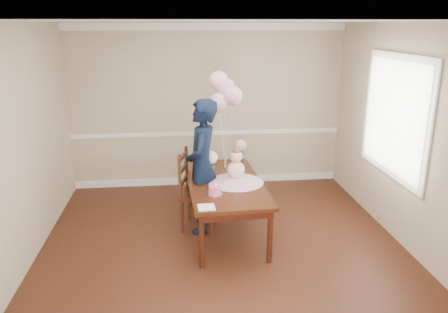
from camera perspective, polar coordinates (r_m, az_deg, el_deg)
floor at (r=5.39m, az=0.08°, el=-12.79°), size 4.50×5.00×0.00m
ceiling at (r=4.68m, az=0.10°, el=17.26°), size 4.50×5.00×0.02m
wall_back at (r=7.29m, az=-2.15°, el=6.51°), size 4.50×0.02×2.70m
wall_front at (r=2.58m, az=6.58°, el=-14.18°), size 4.50×0.02×2.70m
wall_left at (r=5.13m, az=-25.74°, el=0.26°), size 0.02×5.00×2.70m
wall_right at (r=5.58m, az=23.74°, el=1.75°), size 0.02×5.00×2.70m
chair_rail_trim at (r=7.37m, az=-2.10°, el=3.06°), size 4.50×0.02×0.07m
crown_molding at (r=7.16m, az=-2.26°, el=16.62°), size 4.50×0.02×0.12m
baseboard_trim at (r=7.62m, az=-2.03°, el=-3.08°), size 4.50×0.02×0.12m
window_frame at (r=5.95m, az=21.44°, el=4.89°), size 0.02×1.66×1.56m
window_blinds at (r=5.94m, az=21.29°, el=4.89°), size 0.01×1.50×1.40m
dining_table_top at (r=5.69m, az=0.07°, el=-3.49°), size 1.02×1.92×0.05m
table_apron at (r=5.72m, az=0.07°, el=-4.16°), size 0.92×1.83×0.09m
table_leg_fl at (r=5.01m, az=-2.94°, el=-10.99°), size 0.07×0.07×0.66m
table_leg_fr at (r=5.14m, az=6.03°, el=-10.31°), size 0.07×0.07×0.66m
table_leg_bl at (r=6.59m, az=-4.51°, el=-3.93°), size 0.07×0.07×0.66m
table_leg_br at (r=6.68m, az=2.29°, el=-3.57°), size 0.07×0.07×0.66m
baby_skirt at (r=5.65m, az=1.57°, el=-2.91°), size 0.75×0.75×0.09m
baby_torso at (r=5.61m, az=1.58°, el=-1.73°), size 0.23×0.23×0.23m
baby_head at (r=5.55m, az=1.59°, el=0.02°), size 0.16×0.16×0.16m
baby_hair at (r=5.54m, az=1.60°, el=0.58°), size 0.11×0.11×0.11m
cake_platter at (r=5.27m, az=-1.25°, el=-4.93°), size 0.22×0.22×0.01m
birthday_cake at (r=5.25m, az=-1.26°, el=-4.41°), size 0.15×0.15×0.09m
cake_flower_a at (r=5.23m, az=-1.26°, el=-3.79°), size 0.03×0.03×0.03m
cake_flower_b at (r=5.25m, az=-0.98°, el=-3.70°), size 0.03×0.03×0.03m
rose_vase_near at (r=5.91m, az=-1.71°, el=-1.71°), size 0.10×0.10×0.15m
roses_near at (r=5.85m, az=-1.72°, el=-0.14°), size 0.18×0.18×0.18m
rose_vase_far at (r=6.47m, az=2.12°, el=-0.03°), size 0.10×0.10×0.15m
roses_far at (r=6.42m, az=2.14°, el=1.42°), size 0.18×0.18×0.18m
napkin at (r=4.91m, az=-2.32°, el=-6.64°), size 0.20×0.20×0.01m
balloon_weight at (r=6.18m, az=0.20°, el=-1.49°), size 0.04×0.04×0.02m
balloon_a at (r=5.94m, az=-0.70°, el=7.05°), size 0.26×0.26×0.26m
balloon_b at (r=5.90m, az=1.19°, el=7.92°), size 0.26×0.26×0.26m
balloon_c at (r=6.01m, az=0.25°, el=9.00°), size 0.26×0.26×0.26m
balloon_d at (r=6.01m, az=-0.68°, el=9.90°), size 0.26×0.26×0.26m
balloon_ribbon_a at (r=6.06m, az=-0.24°, el=2.04°), size 0.09×0.01×0.79m
balloon_ribbon_b at (r=6.04m, az=0.68°, el=2.45°), size 0.10×0.05×0.88m
balloon_ribbon_c at (r=6.09m, az=0.22°, el=3.04°), size 0.02×0.09×0.98m
balloon_ribbon_d at (r=6.08m, az=-0.23°, el=3.47°), size 0.08×0.09×1.07m
dining_chair_seat at (r=5.88m, az=-3.23°, el=-4.96°), size 0.58×0.58×0.05m
chair_leg_fl at (r=5.85m, az=-5.43°, el=-7.82°), size 0.05×0.05×0.46m
chair_leg_fr at (r=5.77m, az=-1.68°, el=-8.09°), size 0.05×0.05×0.46m
chair_leg_bl at (r=6.19m, az=-4.59°, el=-6.35°), size 0.05×0.05×0.46m
chair_leg_br at (r=6.12m, az=-1.05°, el=-6.58°), size 0.05×0.05×0.46m
chair_back_post_l at (r=5.64m, az=-5.80°, el=-2.63°), size 0.05×0.05×0.60m
chair_back_post_r at (r=5.99m, az=-4.92°, el=-1.40°), size 0.05×0.05×0.60m
chair_slat_low at (r=5.86m, az=-5.31°, el=-3.18°), size 0.14×0.42×0.05m
chair_slat_mid at (r=5.80m, az=-5.36°, el=-1.60°), size 0.14×0.42×0.05m
chair_slat_top at (r=5.75m, az=-5.41°, el=0.02°), size 0.14×0.42×0.05m
woman at (r=5.71m, az=-2.90°, el=-1.30°), size 0.54×0.72×1.78m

